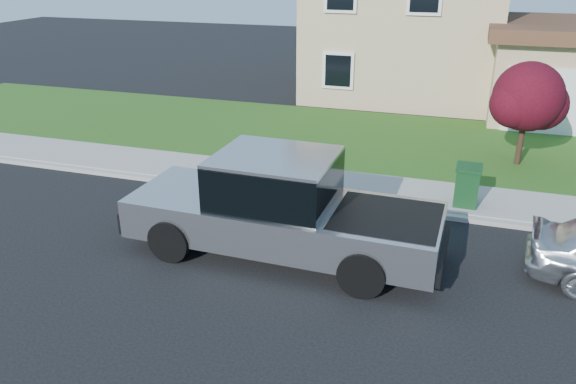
# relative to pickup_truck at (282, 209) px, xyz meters

# --- Properties ---
(ground) EXTENTS (80.00, 80.00, 0.00)m
(ground) POSITION_rel_pickup_truck_xyz_m (0.53, -0.08, -1.03)
(ground) COLOR black
(ground) RESTS_ON ground
(curb) EXTENTS (40.00, 0.20, 0.12)m
(curb) POSITION_rel_pickup_truck_xyz_m (1.53, 2.82, -0.97)
(curb) COLOR gray
(curb) RESTS_ON ground
(sidewalk) EXTENTS (40.00, 2.00, 0.15)m
(sidewalk) POSITION_rel_pickup_truck_xyz_m (1.53, 3.92, -0.96)
(sidewalk) COLOR gray
(sidewalk) RESTS_ON ground
(lawn) EXTENTS (40.00, 7.00, 0.10)m
(lawn) POSITION_rel_pickup_truck_xyz_m (1.53, 8.42, -0.98)
(lawn) COLOR #244B15
(lawn) RESTS_ON ground
(house) EXTENTS (14.00, 11.30, 6.85)m
(house) POSITION_rel_pickup_truck_xyz_m (1.85, 16.30, 2.13)
(house) COLOR tan
(house) RESTS_ON ground
(pickup_truck) EXTENTS (6.81, 2.69, 2.22)m
(pickup_truck) POSITION_rel_pickup_truck_xyz_m (0.00, 0.00, 0.00)
(pickup_truck) COLOR black
(pickup_truck) RESTS_ON ground
(woman) EXTENTS (0.69, 0.57, 1.78)m
(woman) POSITION_rel_pickup_truck_xyz_m (0.74, 1.45, -0.19)
(woman) COLOR tan
(woman) RESTS_ON ground
(ornamental_tree) EXTENTS (2.25, 2.03, 3.08)m
(ornamental_tree) POSITION_rel_pickup_truck_xyz_m (5.18, 7.25, 1.04)
(ornamental_tree) COLOR black
(ornamental_tree) RESTS_ON lawn
(trash_bin) EXTENTS (0.64, 0.73, 1.02)m
(trash_bin) POSITION_rel_pickup_truck_xyz_m (3.71, 3.53, -0.37)
(trash_bin) COLOR #0F3717
(trash_bin) RESTS_ON sidewalk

